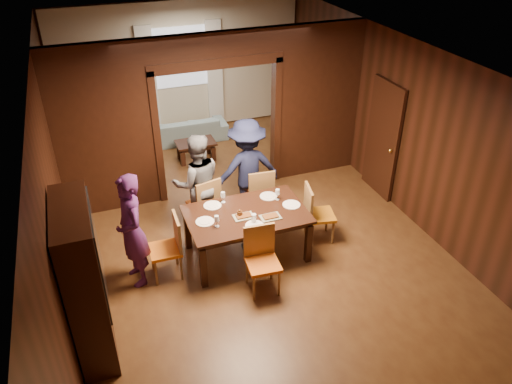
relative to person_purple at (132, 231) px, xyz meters
name	(u,v)px	position (x,y,z in m)	size (l,w,h in m)	color
floor	(249,234)	(1.87, 0.47, -0.85)	(9.00, 9.00, 0.00)	#4C2915
ceiling	(248,59)	(1.87, 0.47, 2.05)	(5.50, 9.00, 0.02)	silver
room_walls	(213,107)	(1.87, 2.35, 0.65)	(5.52, 9.01, 2.90)	black
person_purple	(132,231)	(0.00, 0.00, 0.00)	(0.62, 0.41, 1.71)	#4C1D56
person_grey	(197,183)	(1.17, 0.96, -0.01)	(0.82, 0.64, 1.68)	slate
person_navy	(247,169)	(2.06, 1.09, 0.02)	(1.12, 0.65, 1.74)	#161A37
sofa	(187,129)	(1.76, 4.32, -0.59)	(1.78, 0.69, 0.52)	#7C99A3
serving_bowl	(251,208)	(1.75, 0.06, -0.06)	(0.29, 0.29, 0.07)	black
dining_table	(247,234)	(1.66, 0.00, -0.47)	(1.78, 1.11, 0.76)	black
coffee_table	(196,151)	(1.72, 3.33, -0.65)	(0.80, 0.50, 0.40)	black
chair_left	(165,248)	(0.41, -0.05, -0.37)	(0.44, 0.44, 0.97)	orange
chair_right	(320,213)	(2.88, -0.02, -0.37)	(0.44, 0.44, 0.97)	#C46E12
chair_far_l	(204,202)	(1.24, 0.92, -0.37)	(0.44, 0.44, 0.97)	orange
chair_far_r	(258,192)	(2.19, 0.91, -0.37)	(0.44, 0.44, 0.97)	#CA4613
chair_near	(263,262)	(1.61, -0.83, -0.37)	(0.44, 0.44, 0.97)	#D55F14
hutch	(85,282)	(-0.66, -1.03, 0.15)	(0.40, 1.20, 2.00)	black
door_right	(383,139)	(4.57, 0.97, 0.20)	(0.06, 0.90, 2.10)	black
window_far	(180,57)	(1.87, 4.91, 0.85)	(1.20, 0.03, 1.30)	silver
curtain_left	(148,82)	(1.12, 4.87, 0.40)	(0.35, 0.06, 2.40)	white
curtain_right	(215,74)	(2.62, 4.87, 0.40)	(0.35, 0.06, 2.40)	white
plate_left	(205,222)	(1.03, -0.01, -0.09)	(0.27, 0.27, 0.01)	white
plate_far_l	(212,206)	(1.25, 0.36, -0.09)	(0.27, 0.27, 0.01)	white
plate_far_r	(268,196)	(2.13, 0.31, -0.09)	(0.27, 0.27, 0.01)	silver
plate_right	(291,205)	(2.37, -0.03, -0.09)	(0.27, 0.27, 0.01)	white
plate_near	(255,226)	(1.66, -0.35, -0.09)	(0.27, 0.27, 0.01)	white
platter_a	(244,216)	(1.59, -0.08, -0.08)	(0.30, 0.20, 0.04)	gray
platter_b	(270,217)	(1.95, -0.23, -0.08)	(0.30, 0.20, 0.04)	gray
wineglass_left	(217,221)	(1.16, -0.17, 0.00)	(0.08, 0.08, 0.18)	white
wineglass_far	(223,197)	(1.43, 0.40, 0.00)	(0.08, 0.08, 0.18)	silver
wineglass_right	(277,194)	(2.23, 0.19, 0.00)	(0.08, 0.08, 0.18)	silver
tumbler	(254,218)	(1.68, -0.26, -0.02)	(0.07, 0.07, 0.14)	white
condiment_jar	(240,213)	(1.54, -0.05, -0.04)	(0.08, 0.08, 0.11)	#482710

